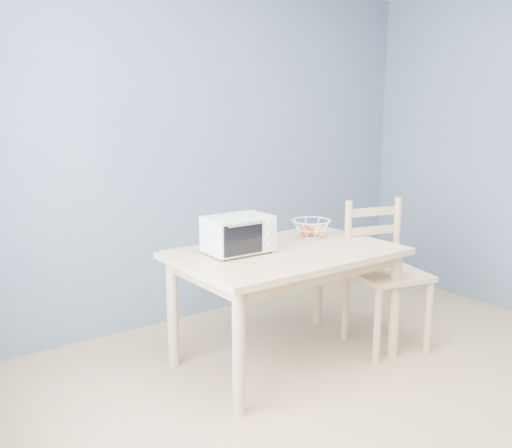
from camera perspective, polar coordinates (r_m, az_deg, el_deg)
room at (r=2.79m, az=19.86°, el=3.99°), size 4.01×4.51×2.61m
dining_table at (r=3.63m, az=3.02°, el=-4.17°), size 1.40×0.90×0.75m
toaster_oven at (r=3.48m, az=-2.00°, el=-1.02°), size 0.40×0.30×0.23m
fruit_basket at (r=3.94m, az=5.48°, el=-0.45°), size 0.35×0.35×0.12m
dining_chair at (r=4.04m, az=12.64°, el=-5.04°), size 0.57×0.57×1.01m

